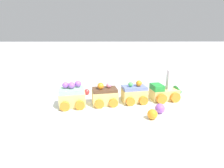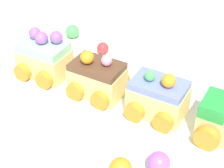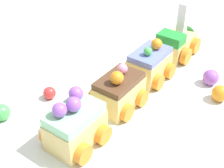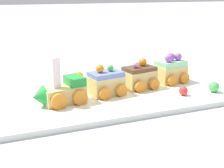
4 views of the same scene
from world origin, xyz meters
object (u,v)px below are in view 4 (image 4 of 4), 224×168
cake_car_blueberry (106,83)px  cake_car_chocolate (140,77)px  gumball_purple (71,81)px  gumball_green (214,87)px  cake_car_mint (170,71)px  cake_train_locomotive (60,92)px  gumball_red (183,91)px  gumball_orange (78,77)px

cake_car_blueberry → cake_car_chocolate: same height
cake_car_blueberry → gumball_purple: bearing=-65.6°
gumball_green → gumball_purple: bearing=-29.0°
cake_car_chocolate → cake_car_mint: size_ratio=1.00×
cake_train_locomotive → gumball_red: bearing=159.0°
cake_car_blueberry → gumball_green: bearing=151.8°
cake_car_mint → gumball_purple: bearing=-22.2°
cake_car_blueberry → cake_car_mint: bearing=179.8°
cake_car_blueberry → gumball_orange: cake_car_blueberry is taller
cake_car_chocolate → cake_train_locomotive: bearing=0.1°
cake_train_locomotive → cake_car_mint: bearing=179.9°
gumball_orange → gumball_purple: (0.03, 0.04, 0.00)m
cake_car_blueberry → cake_train_locomotive: bearing=0.1°
cake_train_locomotive → gumball_orange: bearing=-129.5°
gumball_purple → gumball_orange: bearing=-130.5°
cake_train_locomotive → cake_car_blueberry: 0.12m
cake_car_chocolate → gumball_red: size_ratio=4.07×
cake_car_mint → gumball_red: size_ratio=4.07×
cake_car_mint → gumball_red: bearing=64.0°
cake_car_mint → gumball_orange: bearing=-31.7°
cake_car_blueberry → cake_car_chocolate: 0.10m
cake_car_mint → gumball_orange: cake_car_mint is taller
gumball_purple → gumball_red: size_ratio=1.34×
gumball_green → gumball_purple: size_ratio=0.91×
cake_car_blueberry → gumball_purple: (0.06, -0.09, -0.01)m
cake_car_blueberry → gumball_orange: size_ratio=3.13×
gumball_orange → gumball_purple: same height
cake_car_mint → gumball_purple: 0.27m
cake_car_blueberry → gumball_red: cake_car_blueberry is taller
cake_car_blueberry → gumball_green: size_ratio=3.33×
cake_train_locomotive → cake_car_blueberry: (-0.11, -0.02, 0.00)m
cake_car_chocolate → gumball_red: (-0.07, 0.09, -0.02)m
cake_car_mint → cake_car_chocolate: bearing=-0.3°
gumball_purple → gumball_red: gumball_purple is taller
cake_car_chocolate → gumball_red: bearing=117.0°
gumball_red → cake_car_blueberry: bearing=-24.1°
cake_train_locomotive → cake_car_chocolate: (-0.21, -0.04, 0.00)m
cake_car_blueberry → gumball_green: 0.26m
gumball_purple → cake_car_blueberry: bearing=124.3°
gumball_red → cake_car_mint: bearing=-106.0°
cake_car_blueberry → gumball_red: 0.18m
cake_car_blueberry → cake_car_chocolate: (-0.10, -0.02, -0.00)m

